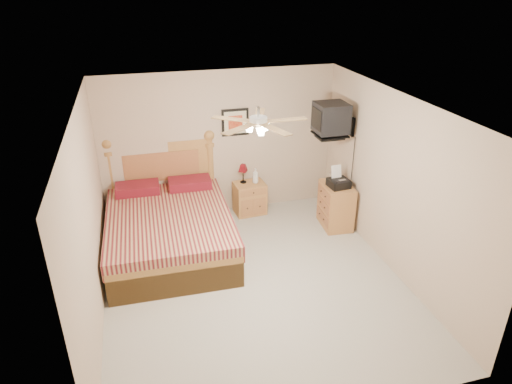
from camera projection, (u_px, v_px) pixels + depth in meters
floor at (254, 282)px, 6.34m from camera, size 4.50×4.50×0.00m
ceiling at (254, 105)px, 5.25m from camera, size 4.00×4.50×0.04m
wall_back at (220, 144)px, 7.75m from camera, size 4.00×0.04×2.50m
wall_front at (323, 319)px, 3.84m from camera, size 4.00×0.04×2.50m
wall_left at (89, 222)px, 5.32m from camera, size 0.04×4.50×2.50m
wall_right at (394, 185)px, 6.27m from camera, size 0.04×4.50×2.50m
bed at (168, 207)px, 6.74m from camera, size 1.83×2.38×1.52m
nightstand at (250, 198)px, 8.06m from camera, size 0.56×0.44×0.57m
table_lamp at (243, 173)px, 7.90m from camera, size 0.22×0.22×0.34m
lotion_bottle at (255, 176)px, 7.91m from camera, size 0.11×0.11×0.27m
framed_picture at (235, 122)px, 7.64m from camera, size 0.46×0.04×0.46m
dresser at (336, 206)px, 7.61m from camera, size 0.48×0.66×0.75m
fax_machine at (339, 177)px, 7.32m from camera, size 0.34×0.36×0.34m
magazine_lower at (332, 179)px, 7.64m from camera, size 0.23×0.29×0.03m
magazine_upper at (332, 177)px, 7.66m from camera, size 0.21×0.27×0.02m
wall_tv at (340, 119)px, 7.13m from camera, size 0.56×0.46×0.58m
ceiling_fan at (258, 122)px, 5.14m from camera, size 1.14×1.14×0.28m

